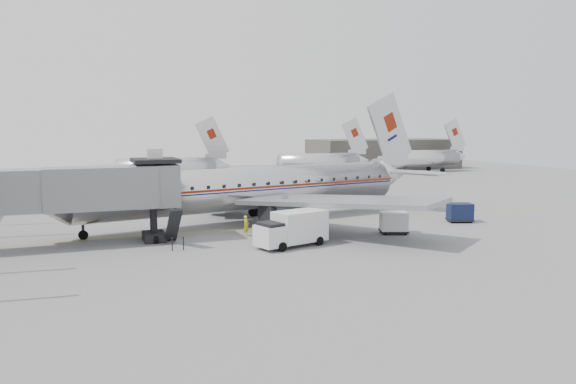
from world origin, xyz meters
name	(u,v)px	position (x,y,z in m)	size (l,w,h in m)	color
ground	(283,241)	(0.00, 0.00, 0.00)	(160.00, 160.00, 0.00)	slate
hangar	(384,154)	(45.00, 60.00, 3.00)	(30.00, 12.00, 6.00)	#3C3A37
apron_line	(291,226)	(3.00, 6.00, 0.01)	(0.15, 60.00, 0.01)	gold
jet_bridge	(48,191)	(-16.66, 3.67, 4.18)	(21.00, 6.20, 7.10)	slate
distant_aircraft_near	(168,168)	(-1.79, 42.00, 2.73)	(16.39, 3.20, 10.26)	silver
distant_aircraft_mid	(320,162)	(24.21, 46.00, 2.73)	(16.39, 3.20, 10.26)	silver
distant_aircraft_far	(426,158)	(48.21, 50.00, 2.73)	(16.39, 3.20, 10.26)	silver
airliner	(256,188)	(0.77, 9.15, 3.13)	(38.97, 35.78, 12.44)	silver
service_van	(292,228)	(-0.07, -2.02, 1.35)	(5.83, 3.50, 2.57)	silver
baggage_cart_navy	(460,212)	(18.22, 2.00, 0.93)	(2.67, 2.35, 1.75)	#0C1533
baggage_cart_white	(394,222)	(9.58, -0.48, 0.94)	(2.72, 2.41, 1.77)	white
ramp_worker	(246,226)	(-2.05, 3.00, 0.82)	(0.60, 0.39, 1.65)	gold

